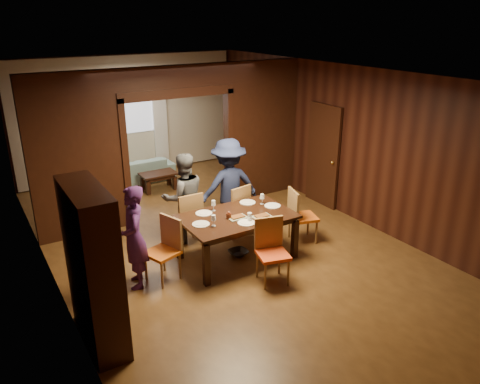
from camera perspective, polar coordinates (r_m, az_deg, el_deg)
floor at (r=8.29m, az=-2.35°, el=-6.14°), size 9.00×9.00×0.00m
ceiling at (r=7.43m, az=-2.69°, el=14.19°), size 5.50×9.00×0.02m
room_walls at (r=9.36m, az=-8.18°, el=6.71°), size 5.52×9.01×2.90m
person_purple at (r=6.89m, az=-12.77°, el=-5.43°), size 0.50×0.64×1.54m
person_grey at (r=8.11m, az=-6.87°, el=-0.72°), size 0.85×0.70×1.60m
person_navy at (r=8.37m, az=-1.39°, el=0.68°), size 1.19×0.77×1.75m
sofa at (r=11.38m, az=-12.98°, el=2.53°), size 1.94×0.80×0.56m
serving_bowl at (r=7.53m, az=-0.21°, el=-2.31°), size 0.32×0.32×0.08m
dining_table at (r=7.62m, az=-0.35°, el=-5.48°), size 1.78×1.11×0.76m
coffee_table at (r=10.80m, az=-9.88°, el=1.30°), size 0.80×0.50×0.40m
chair_left at (r=7.07m, az=-9.50°, el=-7.07°), size 0.56×0.56×0.97m
chair_right at (r=8.21m, az=7.73°, el=-2.84°), size 0.54×0.54×0.97m
chair_far_l at (r=8.11m, az=-6.49°, el=-3.12°), size 0.45×0.45×0.97m
chair_far_r at (r=8.38m, az=-0.79°, el=-2.16°), size 0.52×0.52×0.97m
chair_near at (r=6.94m, az=4.03°, el=-7.38°), size 0.54×0.54×0.97m
hutch at (r=5.78m, az=-17.46°, el=-8.78°), size 0.40×1.20×2.00m
door_right at (r=9.75m, az=10.09°, el=4.41°), size 0.06×0.90×2.10m
window_far at (r=11.66m, az=-13.38°, el=10.15°), size 1.20×0.03×1.30m
curtain_left at (r=11.50m, az=-16.68°, el=7.40°), size 0.35×0.06×2.40m
curtain_right at (r=11.96m, az=-9.71°, el=8.47°), size 0.35×0.06×2.40m
plate_left at (r=7.17m, az=-4.78°, el=-3.92°), size 0.27×0.27×0.01m
plate_far_l at (r=7.54m, az=-4.43°, el=-2.60°), size 0.27×0.27×0.01m
plate_far_r at (r=7.95m, az=0.93°, el=-1.27°), size 0.27×0.27×0.01m
plate_right at (r=7.83m, az=3.98°, el=-1.68°), size 0.27×0.27×0.01m
plate_near at (r=7.19m, az=0.78°, el=-3.76°), size 0.27×0.27×0.01m
platter_a at (r=7.36m, az=-0.33°, el=-3.07°), size 0.30×0.20×0.04m
platter_b at (r=7.39m, az=2.69°, el=-2.96°), size 0.30×0.20×0.04m
wineglass_left at (r=7.07m, az=-3.23°, el=-3.50°), size 0.08×0.08×0.18m
wineglass_far at (r=7.61m, az=-3.25°, el=-1.67°), size 0.08×0.08×0.18m
wineglass_right at (r=7.87m, az=2.70°, el=-0.87°), size 0.08×0.08×0.18m
tumbler at (r=7.23m, az=1.19°, el=-3.07°), size 0.07×0.07×0.14m
condiment_jar at (r=7.33m, az=-1.39°, el=-2.86°), size 0.08×0.08×0.11m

